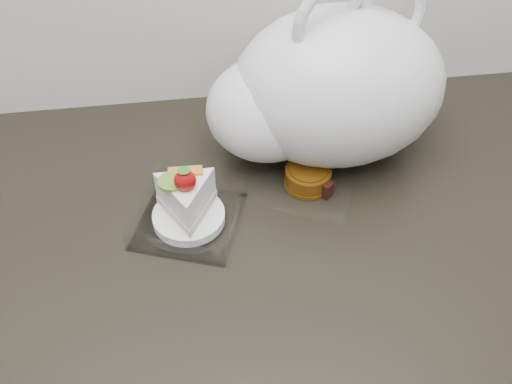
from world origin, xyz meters
The scene contains 4 objects.
counter centered at (0.00, 1.69, 0.45)m, with size 2.04×0.64×0.90m.
cake_tray centered at (-0.02, 1.69, 0.93)m, with size 0.18×0.18×0.11m.
mooncake_wrap centered at (0.17, 1.74, 0.91)m, with size 0.19×0.18×0.03m.
plastic_bag centered at (0.21, 1.82, 1.02)m, with size 0.42×0.33×0.30m.
Camera 1 is at (0.00, 1.12, 1.52)m, focal length 40.00 mm.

